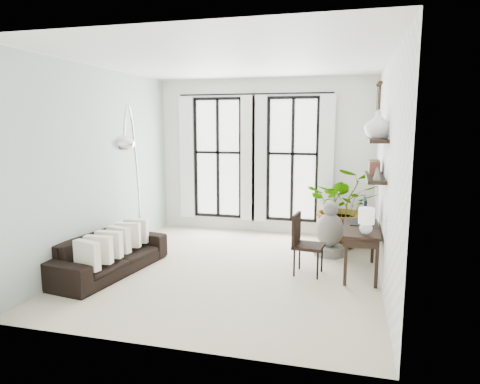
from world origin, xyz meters
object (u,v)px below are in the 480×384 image
(sofa, at_px, (109,254))
(desk, at_px, (361,230))
(buddha, at_px, (330,233))
(desk_chair, at_px, (303,240))
(arc_lamp, at_px, (130,142))
(plant, at_px, (344,206))

(sofa, relative_size, desk, 1.65)
(buddha, bearing_deg, desk_chair, -108.24)
(sofa, height_order, desk, desk)
(desk_chair, relative_size, arc_lamp, 0.36)
(desk, distance_m, arc_lamp, 3.88)
(desk, bearing_deg, sofa, -166.93)
(plant, height_order, buddha, plant)
(desk_chair, height_order, arc_lamp, arc_lamp)
(buddha, bearing_deg, arc_lamp, -159.90)
(desk, relative_size, buddha, 1.29)
(sofa, relative_size, plant, 1.36)
(plant, relative_size, buddha, 1.57)
(desk_chair, bearing_deg, plant, 78.22)
(sofa, height_order, buddha, buddha)
(desk, height_order, arc_lamp, arc_lamp)
(arc_lamp, xyz_separation_m, buddha, (3.15, 1.15, -1.59))
(plant, relative_size, desk_chair, 1.61)
(desk, height_order, desk_chair, desk)
(sofa, bearing_deg, desk_chair, -67.63)
(plant, bearing_deg, sofa, -144.73)
(sofa, distance_m, arc_lamp, 1.81)
(plant, bearing_deg, desk_chair, -108.15)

